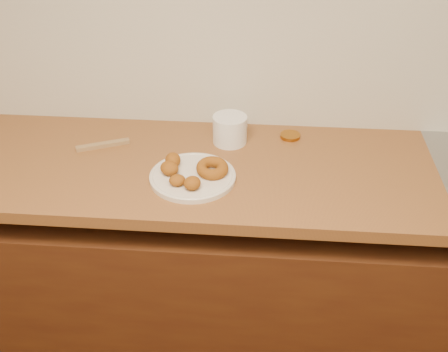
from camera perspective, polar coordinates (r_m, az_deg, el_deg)
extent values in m
cube|color=#B6A88C|center=(1.92, 6.63, 17.35)|extent=(4.00, 0.02, 2.70)
cube|color=#4A2610|center=(2.14, 5.07, -10.76)|extent=(3.60, 0.60, 0.77)
cube|color=brown|center=(1.93, -13.87, 1.21)|extent=(2.30, 0.62, 0.04)
cube|color=beige|center=(1.96, 6.35, 13.04)|extent=(3.60, 0.02, 0.60)
cylinder|color=silver|center=(1.76, -3.20, -0.10)|extent=(0.27, 0.27, 0.02)
torus|color=#955519|center=(1.75, -1.22, 0.81)|extent=(0.13, 0.14, 0.05)
ellipsoid|color=#955519|center=(1.79, -5.22, 1.62)|extent=(0.05, 0.06, 0.05)
ellipsoid|color=#955519|center=(1.75, -5.57, 0.80)|extent=(0.08, 0.08, 0.04)
ellipsoid|color=#955519|center=(1.70, -4.78, -0.43)|extent=(0.06, 0.06, 0.03)
ellipsoid|color=#955519|center=(1.68, -3.25, -0.72)|extent=(0.07, 0.07, 0.04)
cylinder|color=white|center=(1.93, 0.59, 4.75)|extent=(0.13, 0.13, 0.10)
cylinder|color=silver|center=(2.05, 0.70, 5.14)|extent=(0.15, 0.15, 0.01)
cylinder|color=#A0641B|center=(1.99, 6.74, 4.08)|extent=(0.08, 0.08, 0.01)
cube|color=olive|center=(1.97, -12.20, 3.11)|extent=(0.18, 0.09, 0.01)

